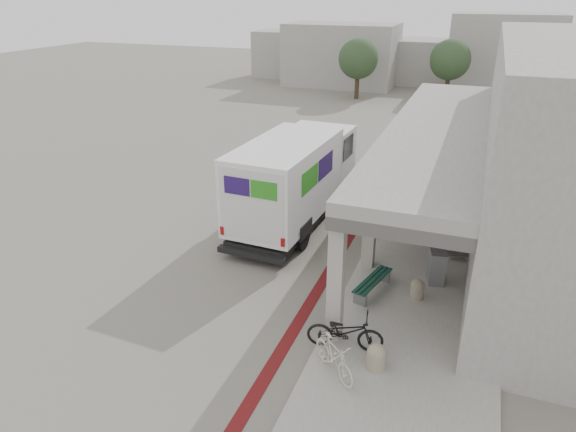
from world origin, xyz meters
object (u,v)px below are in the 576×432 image
at_px(bicycle_black, 345,331).
at_px(bench, 373,283).
at_px(fedex_truck, 296,177).
at_px(bicycle_cream, 334,357).
at_px(utility_cabinet, 437,267).

bearing_deg(bicycle_black, bench, -11.88).
xyz_separation_m(fedex_truck, bicycle_black, (3.88, -7.10, -1.21)).
bearing_deg(bicycle_black, fedex_truck, 18.82).
relative_size(fedex_truck, bicycle_cream, 5.09).
distance_m(bicycle_black, bicycle_cream, 1.00).
bearing_deg(fedex_truck, utility_cabinet, -25.24).
relative_size(bench, bicycle_cream, 1.20).
bearing_deg(utility_cabinet, fedex_truck, 139.93).
bearing_deg(bicycle_cream, bench, 40.45).
distance_m(utility_cabinet, bicycle_cream, 5.41).
relative_size(bench, bicycle_black, 1.00).
bearing_deg(bench, bicycle_cream, -77.27).
relative_size(fedex_truck, utility_cabinet, 7.81).
xyz_separation_m(bench, bicycle_cream, (-0.10, -3.81, 0.17)).
bearing_deg(bicycle_cream, fedex_truck, 67.55).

